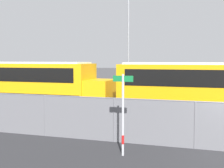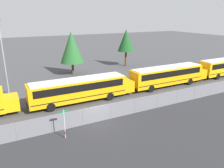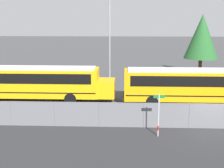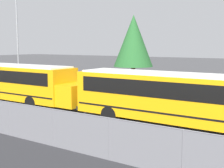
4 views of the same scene
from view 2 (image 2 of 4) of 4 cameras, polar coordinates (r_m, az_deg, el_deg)
The scene contains 9 objects.
ground_plane at distance 23.07m, azimuth -3.89°, elevation -9.81°, with size 200.00×200.00×0.00m, color #424244.
road_strip at distance 18.49m, azimuth 3.96°, elevation -17.44°, with size 117.14×12.00×0.01m.
fence at distance 22.67m, azimuth -3.94°, elevation -7.80°, with size 83.21×0.07×1.76m.
school_bus_2 at distance 27.59m, azimuth -8.12°, elevation -1.08°, with size 13.80×2.57×3.08m.
school_bus_3 at distance 34.74m, azimuth 14.52°, elevation 2.44°, with size 13.80×2.57×3.08m.
street_sign at distance 20.00m, azimuth -12.31°, elevation -10.03°, with size 0.70×0.09×2.76m.
light_pole at distance 32.51m, azimuth -26.52°, elevation 6.69°, with size 0.60×0.24×10.17m.
tree_0 at distance 46.82m, azimuth 3.70°, elevation 11.28°, with size 3.51×3.51×7.80m.
tree_1 at distance 40.49m, azimuth -10.50°, elevation 9.41°, with size 4.27×4.27×7.82m.
Camera 2 is at (-8.03, -18.84, 10.62)m, focal length 35.00 mm.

